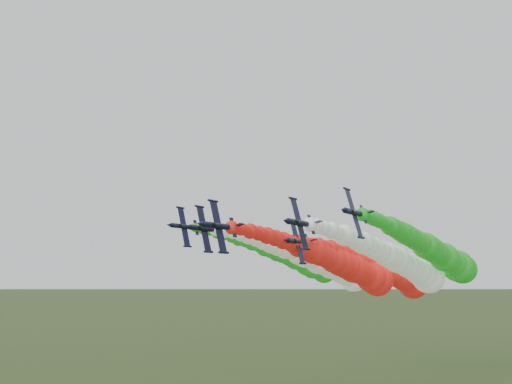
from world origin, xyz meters
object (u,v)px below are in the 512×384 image
jet_inner_left (322,263)px  jet_outer_left (295,259)px  jet_trail (389,272)px  jet_inner_right (401,263)px  jet_outer_right (439,255)px  jet_lead (346,266)px

jet_inner_left → jet_outer_left: size_ratio=1.00×
jet_trail → jet_inner_right: bearing=-60.5°
jet_inner_right → jet_outer_right: 11.12m
jet_lead → jet_outer_right: 25.03m
jet_outer_right → jet_trail: (-15.76, 6.99, -4.47)m
jet_trail → jet_lead: bearing=-95.1°
jet_lead → jet_outer_left: jet_outer_left is taller
jet_inner_left → jet_inner_right: jet_inner_right is taller
jet_lead → jet_inner_left: bearing=145.1°
jet_lead → jet_inner_right: size_ratio=1.00×
jet_outer_left → jet_trail: jet_outer_left is taller
jet_lead → jet_outer_right: jet_outer_right is taller
jet_lead → jet_inner_right: jet_inner_right is taller
jet_inner_right → jet_outer_left: size_ratio=1.00×
jet_outer_left → jet_lead: bearing=-35.8°
jet_lead → jet_outer_left: 30.36m
jet_inner_left → jet_outer_left: jet_outer_left is taller
jet_outer_left → jet_trail: (26.70, 6.50, -4.13)m
jet_outer_right → jet_trail: bearing=156.1°
jet_inner_left → jet_inner_right: (20.98, 1.84, -0.02)m
jet_inner_right → jet_lead: bearing=-140.5°
jet_inner_left → jet_trail: (12.33, 17.11, -2.37)m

